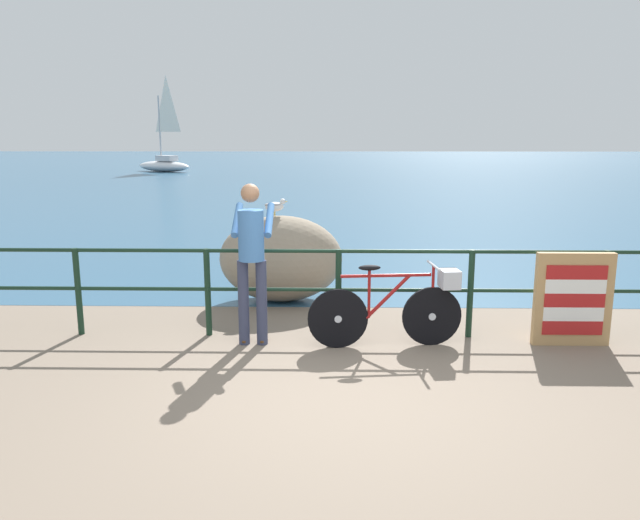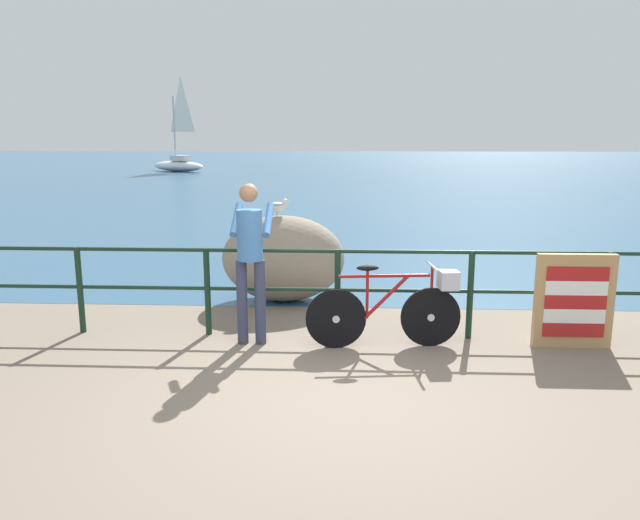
# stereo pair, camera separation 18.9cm
# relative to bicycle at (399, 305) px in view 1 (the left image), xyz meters

# --- Properties ---
(ground_plane) EXTENTS (120.00, 120.00, 0.10)m
(ground_plane) POSITION_rel_bicycle_xyz_m (-0.66, 18.68, -0.51)
(ground_plane) COLOR #756656
(sea_surface) EXTENTS (120.00, 90.00, 0.01)m
(sea_surface) POSITION_rel_bicycle_xyz_m (-0.66, 46.52, -0.46)
(sea_surface) COLOR #2D5675
(sea_surface) RESTS_ON ground_plane
(promenade_railing) EXTENTS (9.09, 0.07, 1.02)m
(promenade_railing) POSITION_rel_bicycle_xyz_m (-0.66, 0.33, 0.18)
(promenade_railing) COLOR black
(promenade_railing) RESTS_ON ground_plane
(bicycle) EXTENTS (1.69, 0.48, 0.92)m
(bicycle) POSITION_rel_bicycle_xyz_m (0.00, 0.00, 0.00)
(bicycle) COLOR black
(bicycle) RESTS_ON ground_plane
(person_at_railing) EXTENTS (0.45, 0.64, 1.78)m
(person_at_railing) POSITION_rel_bicycle_xyz_m (-1.61, 0.06, 0.53)
(person_at_railing) COLOR #333851
(person_at_railing) RESTS_ON ground_plane
(folded_deckchair_stack) EXTENTS (0.84, 0.10, 1.04)m
(folded_deckchair_stack) POSITION_rel_bicycle_xyz_m (1.91, 0.08, 0.06)
(folded_deckchair_stack) COLOR tan
(folded_deckchair_stack) RESTS_ON ground_plane
(breakwater_boulder_main) EXTENTS (1.71, 1.11, 1.20)m
(breakwater_boulder_main) POSITION_rel_bicycle_xyz_m (-1.45, 1.86, 0.14)
(breakwater_boulder_main) COLOR gray
(breakwater_boulder_main) RESTS_ON ground
(seagull) EXTENTS (0.34, 0.21, 0.23)m
(seagull) POSITION_rel_bicycle_xyz_m (-1.52, 1.86, 0.88)
(seagull) COLOR gold
(seagull) RESTS_ON breakwater_boulder_main
(sailboat) EXTENTS (4.45, 3.36, 6.16)m
(sailboat) POSITION_rel_bicycle_xyz_m (-11.90, 33.91, 0.24)
(sailboat) COLOR white
(sailboat) RESTS_ON sea_surface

